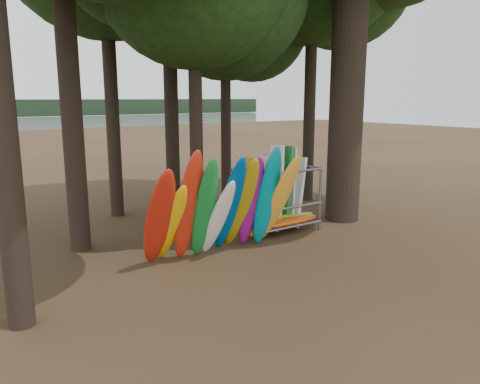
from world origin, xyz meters
TOP-DOWN VIEW (x-y plane):
  - ground at (0.00, 0.00)m, footprint 120.00×120.00m
  - oak_3 at (2.45, 6.29)m, footprint 7.05×7.05m
  - kayak_row at (-1.72, 0.01)m, footprint 4.66×2.03m
  - storage_rack at (1.05, 1.11)m, footprint 3.08×1.52m

SIDE VIEW (x-z plane):
  - ground at x=0.00m, z-range 0.00..0.00m
  - storage_rack at x=1.05m, z-range -0.42..2.44m
  - kayak_row at x=-1.72m, z-range -0.22..3.03m
  - oak_3 at x=2.45m, z-range 2.52..13.73m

